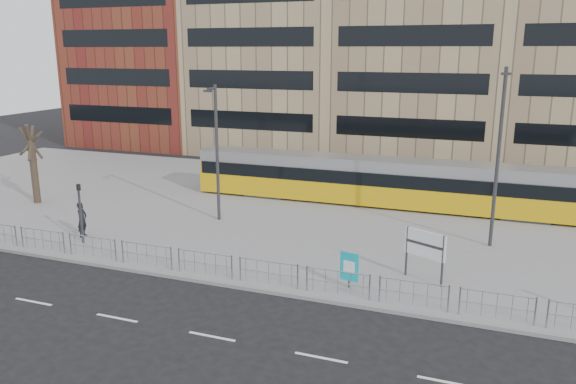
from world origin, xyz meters
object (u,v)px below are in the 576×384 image
(pedestrian, at_px, (82,220))
(station_sign, at_px, (425,247))
(ad_panel, at_px, (349,267))
(bare_tree, at_px, (29,122))
(tram, at_px, (388,182))
(traffic_light_west, at_px, (80,206))
(lamp_post_west, at_px, (216,148))
(lamp_post_east, at_px, (499,152))

(pedestrian, bearing_deg, station_sign, -97.26)
(ad_panel, height_order, bare_tree, bare_tree)
(tram, height_order, traffic_light_west, traffic_light_west)
(ad_panel, distance_m, lamp_post_west, 12.12)
(pedestrian, bearing_deg, lamp_post_west, -53.79)
(traffic_light_west, relative_size, lamp_post_west, 0.40)
(tram, distance_m, lamp_post_east, 9.20)
(pedestrian, xyz_separation_m, lamp_post_west, (5.31, 5.23, 3.32))
(tram, xyz_separation_m, station_sign, (3.73, -11.44, 0.04))
(lamp_post_east, distance_m, bare_tree, 27.71)
(tram, distance_m, traffic_light_west, 18.26)
(tram, relative_size, pedestrian, 13.62)
(traffic_light_west, bearing_deg, lamp_post_west, 69.14)
(ad_panel, distance_m, traffic_light_west, 14.23)
(tram, bearing_deg, traffic_light_west, -137.26)
(ad_panel, height_order, traffic_light_west, traffic_light_west)
(ad_panel, distance_m, bare_tree, 23.46)
(traffic_light_west, height_order, lamp_post_west, lamp_post_west)
(traffic_light_west, bearing_deg, pedestrian, 146.02)
(lamp_post_west, relative_size, lamp_post_east, 0.88)
(pedestrian, relative_size, traffic_light_west, 0.60)
(pedestrian, relative_size, lamp_post_west, 0.24)
(traffic_light_west, relative_size, lamp_post_east, 0.35)
(traffic_light_west, xyz_separation_m, lamp_post_west, (4.66, 6.03, 2.27))
(station_sign, bearing_deg, pedestrian, -154.63)
(station_sign, height_order, pedestrian, station_sign)
(pedestrian, distance_m, bare_tree, 9.70)
(lamp_post_east, bearing_deg, lamp_post_west, -177.13)
(station_sign, distance_m, pedestrian, 17.64)
(station_sign, bearing_deg, ad_panel, -122.72)
(pedestrian, relative_size, bare_tree, 0.26)
(tram, xyz_separation_m, ad_panel, (0.94, -13.25, -0.60))
(ad_panel, xyz_separation_m, lamp_post_east, (5.40, 7.46, 3.90))
(traffic_light_west, height_order, lamp_post_east, lamp_post_east)
(pedestrian, height_order, lamp_post_west, lamp_post_west)
(pedestrian, xyz_separation_m, traffic_light_west, (0.66, -0.81, 1.04))
(tram, bearing_deg, lamp_post_west, -143.47)
(tram, relative_size, lamp_post_east, 2.86)
(traffic_light_west, height_order, bare_tree, bare_tree)
(station_sign, relative_size, pedestrian, 1.19)
(lamp_post_west, height_order, lamp_post_east, lamp_post_east)
(station_sign, distance_m, bare_tree, 25.68)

